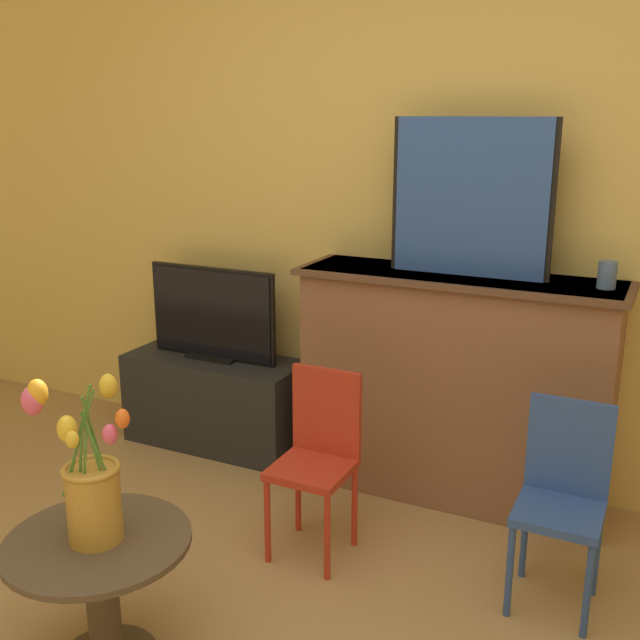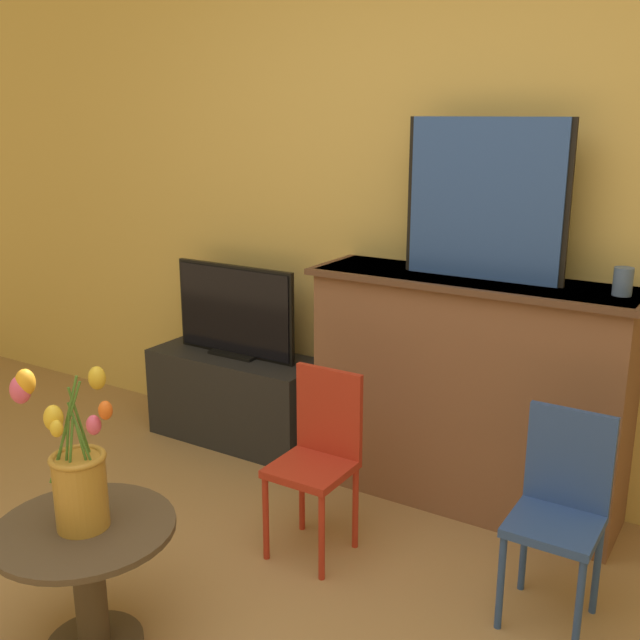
% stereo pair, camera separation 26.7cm
% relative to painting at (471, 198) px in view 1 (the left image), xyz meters
% --- Properties ---
extents(wall_back, '(8.00, 0.06, 2.70)m').
position_rel_painting_xyz_m(wall_back, '(-0.13, 0.21, 0.04)').
color(wall_back, '#E0BC66').
rests_on(wall_back, ground).
extents(fireplace_mantel, '(1.36, 0.41, 1.00)m').
position_rel_painting_xyz_m(fireplace_mantel, '(-0.03, -0.01, -0.80)').
color(fireplace_mantel, brown).
rests_on(fireplace_mantel, ground).
extents(painting, '(0.66, 0.03, 0.63)m').
position_rel_painting_xyz_m(painting, '(0.00, 0.00, 0.00)').
color(painting, black).
rests_on(painting, fireplace_mantel).
extents(mantel_candle, '(0.07, 0.07, 0.10)m').
position_rel_painting_xyz_m(mantel_candle, '(0.54, -0.01, -0.26)').
color(mantel_candle, '#4C6699').
rests_on(mantel_candle, fireplace_mantel).
extents(tv_stand, '(0.91, 0.36, 0.46)m').
position_rel_painting_xyz_m(tv_stand, '(-1.25, -0.03, -1.08)').
color(tv_stand, '#232326').
rests_on(tv_stand, ground).
extents(tv_monitor, '(0.70, 0.12, 0.46)m').
position_rel_painting_xyz_m(tv_monitor, '(-1.25, -0.02, -0.63)').
color(tv_monitor, black).
rests_on(tv_monitor, tv_stand).
extents(chair_red, '(0.28, 0.28, 0.71)m').
position_rel_painting_xyz_m(chair_red, '(-0.36, -0.65, -0.91)').
color(chair_red, '#B22D1E').
rests_on(chair_red, ground).
extents(chair_blue, '(0.28, 0.28, 0.71)m').
position_rel_painting_xyz_m(chair_blue, '(0.52, -0.57, -0.91)').
color(chair_blue, '#2D4C99').
rests_on(chair_blue, ground).
extents(side_table, '(0.55, 0.55, 0.43)m').
position_rel_painting_xyz_m(side_table, '(-0.67, -1.52, -1.03)').
color(side_table, '#4C3D2D').
rests_on(side_table, ground).
extents(vase_tulips, '(0.25, 0.25, 0.52)m').
position_rel_painting_xyz_m(vase_tulips, '(-0.67, -1.52, -0.71)').
color(vase_tulips, '#B78433').
rests_on(vase_tulips, side_table).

